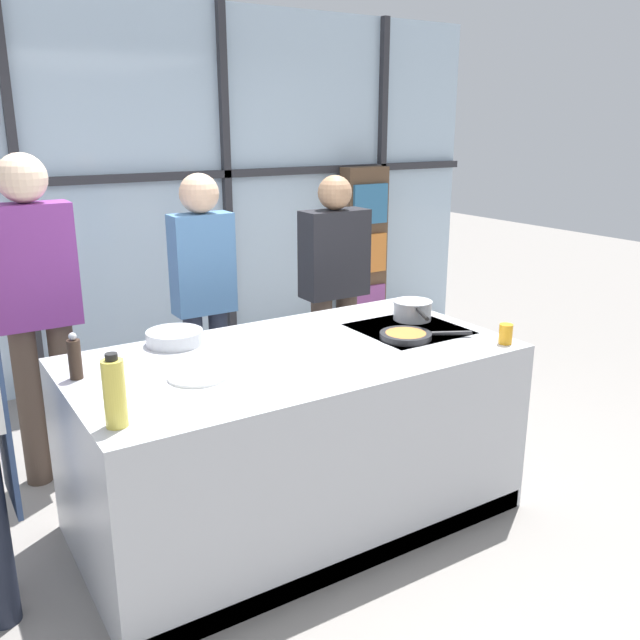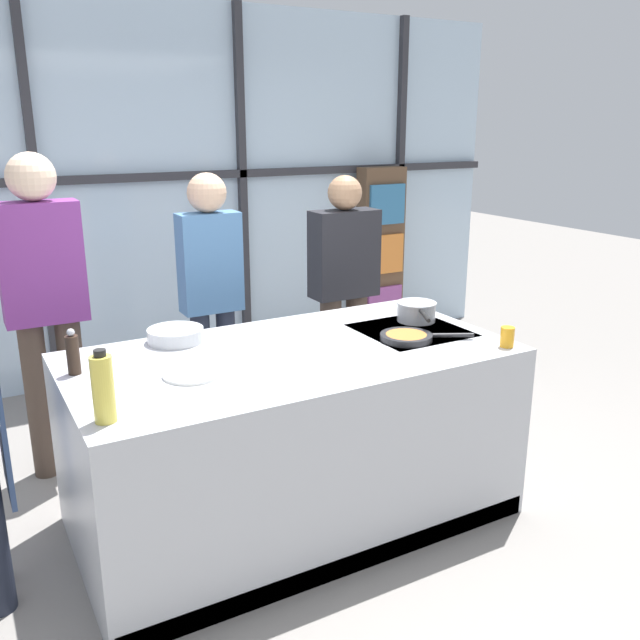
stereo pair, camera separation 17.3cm
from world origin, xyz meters
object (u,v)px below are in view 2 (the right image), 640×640
spectator_center_left (211,288)px  juice_glass_near (507,337)px  saucepan (416,311)px  oil_bottle (103,388)px  pepper_grinder (73,354)px  mixing_bowl (176,334)px  spectator_far_left (45,296)px  spectator_center_right (344,282)px  white_plate (192,374)px  frying_pan (408,337)px

spectator_center_left → juice_glass_near: size_ratio=16.68×
spectator_center_left → saucepan: bearing=131.1°
oil_bottle → pepper_grinder: size_ratio=1.35×
mixing_bowl → spectator_far_left: bearing=127.5°
spectator_center_right → oil_bottle: size_ratio=5.82×
spectator_far_left → saucepan: spectator_far_left is taller
white_plate → oil_bottle: (-0.43, -0.29, 0.12)m
spectator_center_left → saucepan: spectator_center_left is taller
saucepan → pepper_grinder: (-1.78, 0.07, 0.04)m
spectator_center_right → juice_glass_near: 1.52m
pepper_grinder → juice_glass_near: pepper_grinder is taller
saucepan → mixing_bowl: (-1.26, 0.29, -0.02)m
spectator_center_left → mixing_bowl: spectator_center_left is taller
spectator_center_left → frying_pan: size_ratio=3.78×
spectator_far_left → white_plate: spectator_far_left is taller
frying_pan → saucepan: 0.35m
oil_bottle → spectator_center_left: bearing=56.7°
spectator_center_right → mixing_bowl: 1.52m
mixing_bowl → oil_bottle: oil_bottle is taller
spectator_far_left → spectator_center_right: size_ratio=1.12×
mixing_bowl → oil_bottle: (-0.51, -0.78, 0.09)m
saucepan → oil_bottle: bearing=-164.6°
spectator_far_left → spectator_center_left: 0.94m
saucepan → oil_bottle: (-1.77, -0.49, 0.07)m
spectator_far_left → oil_bottle: size_ratio=6.49×
pepper_grinder → saucepan: bearing=-2.3°
juice_glass_near → spectator_center_left: bearing=121.9°
spectator_far_left → saucepan: 2.01m
spectator_far_left → mixing_bowl: spectator_far_left is taller
spectator_far_left → juice_glass_near: spectator_far_left is taller
frying_pan → saucepan: bearing=46.3°
white_plate → pepper_grinder: size_ratio=1.25×
oil_bottle → saucepan: bearing=15.4°
white_plate → juice_glass_near: size_ratio=2.59×
pepper_grinder → spectator_center_right: bearing=24.9°
frying_pan → oil_bottle: 1.55m
spectator_center_left → juice_glass_near: 1.79m
spectator_center_right → saucepan: bearing=83.3°
white_plate → oil_bottle: oil_bottle is taller
spectator_center_left → white_plate: spectator_center_left is taller
spectator_far_left → spectator_center_right: bearing=-180.0°
spectator_center_left → juice_glass_near: bearing=121.9°
frying_pan → pepper_grinder: size_ratio=2.13×
spectator_center_right → mixing_bowl: spectator_center_right is taller
spectator_center_left → mixing_bowl: bearing=56.6°
mixing_bowl → pepper_grinder: pepper_grinder is taller
spectator_center_left → spectator_center_right: bearing=-180.0°
frying_pan → mixing_bowl: (-1.02, 0.54, 0.02)m
frying_pan → juice_glass_near: 0.48m
frying_pan → spectator_far_left: bearing=141.8°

